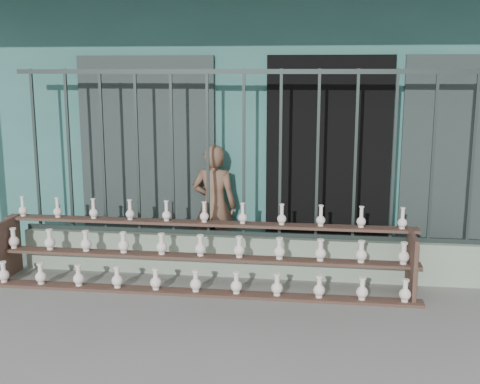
# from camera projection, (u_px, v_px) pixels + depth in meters

# --- Properties ---
(ground) EXTENTS (60.00, 60.00, 0.00)m
(ground) POSITION_uv_depth(u_px,v_px,m) (225.00, 322.00, 5.42)
(ground) COLOR slate
(workshop_building) EXTENTS (7.40, 6.60, 3.21)m
(workshop_building) POSITION_uv_depth(u_px,v_px,m) (268.00, 111.00, 9.21)
(workshop_building) COLOR #326B65
(workshop_building) RESTS_ON ground
(parapet_wall) EXTENTS (5.00, 0.20, 0.45)m
(parapet_wall) POSITION_uv_depth(u_px,v_px,m) (244.00, 255.00, 6.64)
(parapet_wall) COLOR #8EA38B
(parapet_wall) RESTS_ON ground
(security_fence) EXTENTS (5.00, 0.04, 1.80)m
(security_fence) POSITION_uv_depth(u_px,v_px,m) (244.00, 155.00, 6.42)
(security_fence) COLOR #283330
(security_fence) RESTS_ON parapet_wall
(shelf_rack) EXTENTS (4.50, 0.68, 0.85)m
(shelf_rack) POSITION_uv_depth(u_px,v_px,m) (200.00, 253.00, 6.26)
(shelf_rack) COLOR brown
(shelf_rack) RESTS_ON ground
(elderly_woman) EXTENTS (0.54, 0.37, 1.42)m
(elderly_woman) POSITION_uv_depth(u_px,v_px,m) (214.00, 206.00, 6.90)
(elderly_woman) COLOR brown
(elderly_woman) RESTS_ON ground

